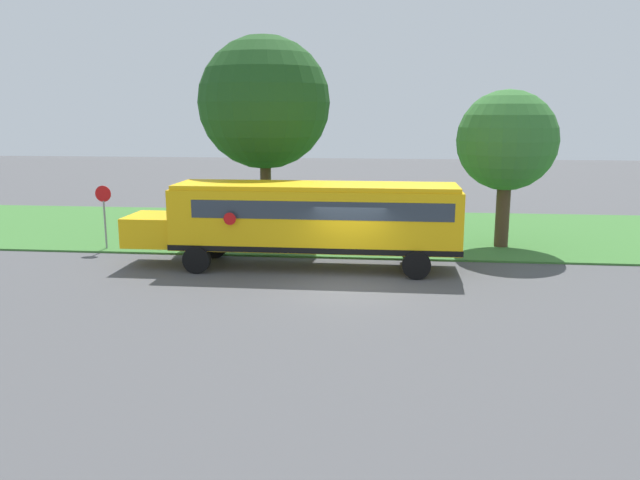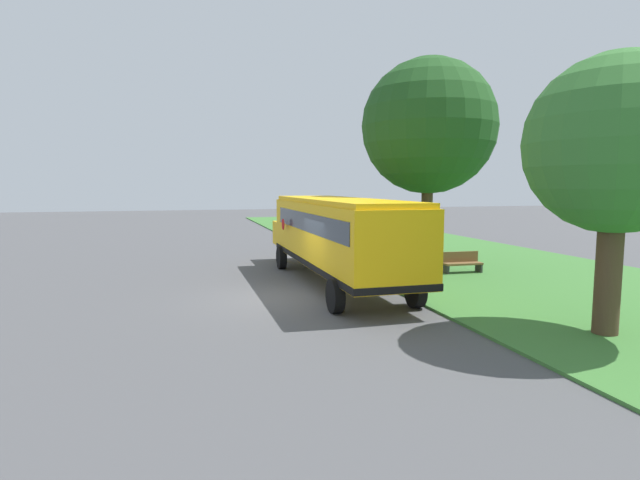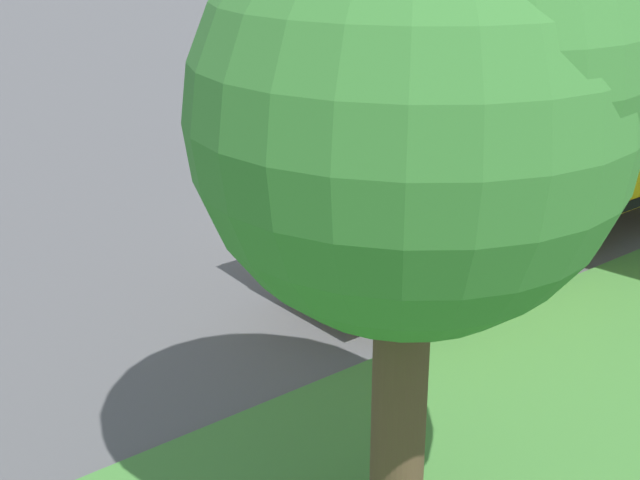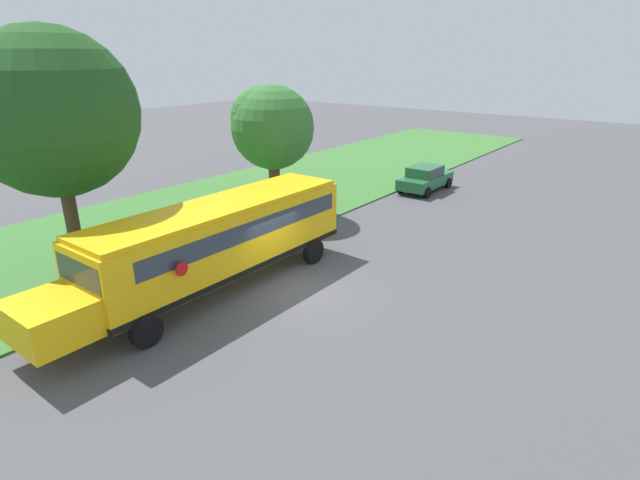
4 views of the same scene
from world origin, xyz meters
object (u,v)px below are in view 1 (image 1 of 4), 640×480
school_bus (308,217)px  park_bench (310,228)px  oak_tree_beside_bus (265,101)px  oak_tree_roadside_mid (505,138)px  stop_sign (104,210)px

school_bus → park_bench: 5.81m
oak_tree_beside_bus → park_bench: 6.07m
oak_tree_roadside_mid → park_bench: (-1.11, -8.35, -4.21)m
oak_tree_beside_bus → stop_sign: bearing=-66.4°
oak_tree_roadside_mid → stop_sign: 17.06m
school_bus → oak_tree_beside_bus: oak_tree_beside_bus is taller
school_bus → oak_tree_roadside_mid: oak_tree_roadside_mid is taller
oak_tree_beside_bus → oak_tree_roadside_mid: size_ratio=1.36×
oak_tree_beside_bus → stop_sign: oak_tree_beside_bus is taller
oak_tree_beside_bus → oak_tree_roadside_mid: 10.37m
school_bus → stop_sign: 9.14m
oak_tree_beside_bus → stop_sign: (2.78, -6.38, -4.46)m
oak_tree_beside_bus → oak_tree_roadside_mid: bearing=87.6°
stop_sign → oak_tree_beside_bus: bearing=113.6°
stop_sign → park_bench: size_ratio=1.69×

